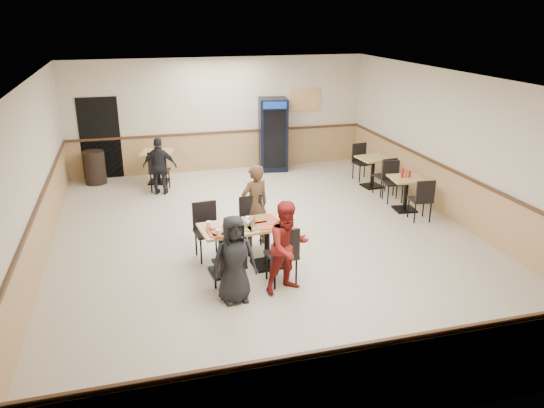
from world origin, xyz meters
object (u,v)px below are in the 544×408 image
object	(u,v)px
lone_diner	(160,166)
pepsi_cooler	(273,134)
main_table	(246,240)
trash_bin	(95,167)
diner_man_opposite	(255,205)
back_table	(158,162)
side_table_far	(373,167)
diner_woman_right	(288,247)
diner_woman_left	(234,259)
side_table_near	(406,189)

from	to	relation	value
lone_diner	pepsi_cooler	bearing A→B (deg)	-140.27
main_table	trash_bin	distance (m)	6.22
main_table	diner_man_opposite	xyz separation A→B (m)	(0.39, 0.95, 0.24)
back_table	pepsi_cooler	xyz separation A→B (m)	(3.13, 0.39, 0.43)
side_table_far	trash_bin	world-z (taller)	trash_bin
main_table	trash_bin	bearing A→B (deg)	109.27
diner_man_opposite	back_table	bearing A→B (deg)	-89.66
diner_woman_right	main_table	bearing A→B (deg)	101.77
lone_diner	diner_woman_left	bearing A→B (deg)	114.41
main_table	lone_diner	world-z (taller)	lone_diner
side_table_far	back_table	xyz separation A→B (m)	(-5.08, 1.76, 0.04)
side_table_near	trash_bin	bearing A→B (deg)	150.02
main_table	diner_woman_left	bearing A→B (deg)	-117.90
diner_woman_left	side_table_far	distance (m)	6.27
diner_woman_right	diner_man_opposite	distance (m)	1.82
diner_woman_left	side_table_near	size ratio (longest dim) A/B	1.78
pepsi_cooler	trash_bin	bearing A→B (deg)	-170.82
diner_woman_left	pepsi_cooler	world-z (taller)	pepsi_cooler
lone_diner	side_table_far	bearing A→B (deg)	-172.40
diner_woman_left	back_table	size ratio (longest dim) A/B	1.48
pepsi_cooler	diner_woman_right	bearing A→B (deg)	-94.87
diner_woman_left	diner_man_opposite	world-z (taller)	diner_man_opposite
main_table	diner_woman_left	world-z (taller)	diner_woman_left
diner_woman_left	lone_diner	distance (m)	5.37
diner_woman_right	trash_bin	size ratio (longest dim) A/B	1.76
diner_woman_left	trash_bin	size ratio (longest dim) A/B	1.63
lone_diner	side_table_far	world-z (taller)	lone_diner
diner_woman_left	diner_woman_right	size ratio (longest dim) A/B	0.93
diner_woman_right	side_table_far	world-z (taller)	diner_woman_right
lone_diner	side_table_near	world-z (taller)	lone_diner
lone_diner	diner_man_opposite	bearing A→B (deg)	130.31
diner_woman_right	side_table_far	bearing A→B (deg)	34.99
diner_man_opposite	side_table_far	distance (m)	4.44
diner_woman_left	back_table	xyz separation A→B (m)	(-0.70, 6.24, -0.14)
diner_woman_right	side_table_far	distance (m)	5.65
side_table_near	side_table_far	world-z (taller)	side_table_far
main_table	trash_bin	size ratio (longest dim) A/B	1.88
side_table_near	back_table	distance (m)	6.12
lone_diner	back_table	xyz separation A→B (m)	(-0.00, 0.92, -0.14)
diner_woman_left	lone_diner	xyz separation A→B (m)	(-0.70, 5.32, 0.00)
diner_woman_left	pepsi_cooler	distance (m)	7.07
main_table	diner_woman_right	world-z (taller)	diner_woman_right
side_table_far	back_table	distance (m)	5.37
side_table_near	pepsi_cooler	xyz separation A→B (m)	(-1.93, 3.85, 0.48)
side_table_far	pepsi_cooler	bearing A→B (deg)	132.24
side_table_near	back_table	size ratio (longest dim) A/B	0.83
diner_woman_left	trash_bin	bearing A→B (deg)	104.25
diner_man_opposite	side_table_near	world-z (taller)	diner_man_opposite
trash_bin	side_table_near	bearing A→B (deg)	-29.98
side_table_near	pepsi_cooler	size ratio (longest dim) A/B	0.39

